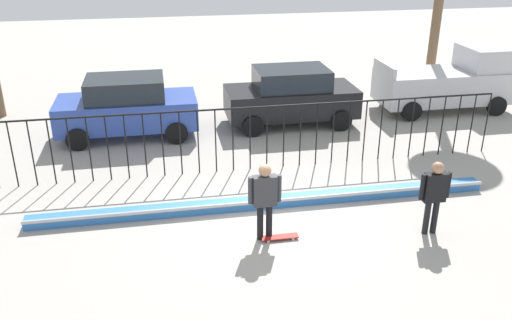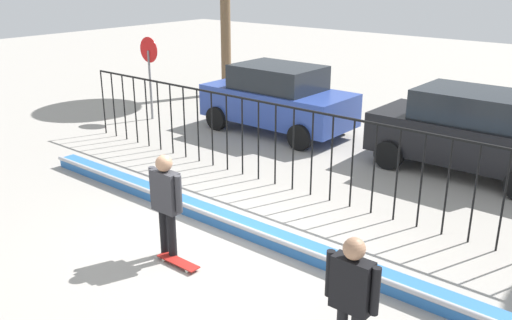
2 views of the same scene
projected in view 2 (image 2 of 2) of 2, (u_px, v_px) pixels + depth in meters
ground_plane at (211, 247)px, 9.32m from camera, size 60.00×60.00×0.00m
bowl_coping_ledge at (240, 226)px, 9.82m from camera, size 11.00×0.40×0.27m
perimeter_fence at (312, 144)px, 11.10m from camera, size 14.04×0.04×1.79m
skateboarder at (166, 197)px, 8.69m from camera, size 0.71×0.27×1.75m
skateboard at (178, 262)px, 8.75m from camera, size 0.80×0.20×0.07m
camera_operator at (351, 292)px, 6.23m from camera, size 0.68×0.26×1.69m
parked_car_blue at (278, 98)px, 15.50m from camera, size 4.30×2.12×1.90m
parked_car_black at (470, 131)px, 12.42m from camera, size 4.30×2.12×1.90m
stop_sign at (149, 67)px, 16.61m from camera, size 0.76×0.07×2.50m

